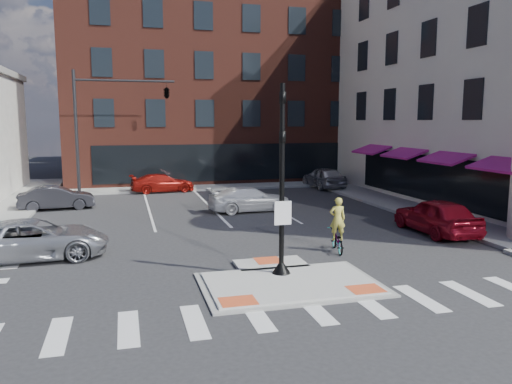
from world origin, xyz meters
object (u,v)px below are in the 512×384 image
object	(u,v)px
bg_car_dark	(57,198)
bg_car_red	(163,183)
bg_car_silver	(324,177)
silver_suv	(33,239)
white_pickup	(250,199)
red_sedan	(436,216)
cyclist	(337,233)

from	to	relation	value
bg_car_dark	bg_car_red	distance (m)	8.36
bg_car_dark	bg_car_silver	xyz separation A→B (m)	(18.00, 4.48, 0.12)
bg_car_dark	bg_car_silver	size ratio (longest dim) A/B	0.87
silver_suv	white_pickup	bearing A→B (deg)	-57.89
silver_suv	bg_car_silver	distance (m)	23.14
white_pickup	bg_car_dark	bearing A→B (deg)	67.23
white_pickup	bg_car_red	bearing A→B (deg)	19.86
red_sedan	bg_car_red	bearing A→B (deg)	-56.08
bg_car_dark	cyclist	size ratio (longest dim) A/B	1.93
white_pickup	bg_car_dark	distance (m)	10.91
bg_car_red	white_pickup	bearing A→B (deg)	-161.31
white_pickup	red_sedan	bearing A→B (deg)	-143.48
silver_suv	cyclist	size ratio (longest dim) A/B	2.48
bg_car_dark	white_pickup	bearing A→B (deg)	-114.35
red_sedan	white_pickup	xyz separation A→B (m)	(-6.61, 7.46, -0.12)
bg_car_silver	silver_suv	bearing A→B (deg)	39.00
red_sedan	bg_car_silver	world-z (taller)	red_sedan
silver_suv	bg_car_dark	size ratio (longest dim) A/B	1.29
bg_car_silver	bg_car_dark	bearing A→B (deg)	12.17
bg_car_silver	cyclist	distance (m)	18.18
bg_car_dark	bg_car_red	bearing A→B (deg)	-55.47
bg_car_dark	bg_car_red	world-z (taller)	bg_car_dark
red_sedan	bg_car_dark	size ratio (longest dim) A/B	1.15
white_pickup	cyclist	size ratio (longest dim) A/B	2.21
bg_car_dark	bg_car_silver	world-z (taller)	bg_car_silver
red_sedan	bg_car_silver	xyz separation A→B (m)	(1.00, 15.27, -0.00)
bg_car_red	cyclist	world-z (taller)	cyclist
red_sedan	bg_car_dark	xyz separation A→B (m)	(-17.00, 10.79, -0.13)
red_sedan	white_pickup	distance (m)	9.97
silver_suv	bg_car_dark	world-z (taller)	silver_suv
red_sedan	bg_car_dark	distance (m)	20.14
silver_suv	white_pickup	xyz separation A→B (m)	(9.91, 7.32, -0.05)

